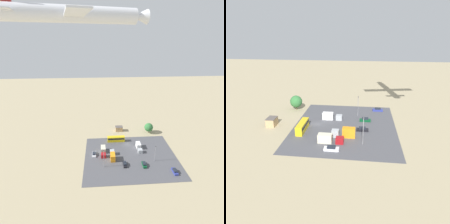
# 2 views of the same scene
# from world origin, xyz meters

# --- Properties ---
(ground_plane) EXTENTS (400.00, 400.00, 0.00)m
(ground_plane) POSITION_xyz_m (0.00, 0.00, 0.00)
(ground_plane) COLOR tan
(parking_lot_surface) EXTENTS (48.24, 39.28, 0.08)m
(parking_lot_surface) POSITION_xyz_m (0.00, 11.24, 0.04)
(parking_lot_surface) COLOR #4C4C51
(parking_lot_surface) RESTS_ON ground
(shed_building) EXTENTS (4.96, 3.50, 3.23)m
(shed_building) POSITION_xyz_m (3.05, -17.39, 1.62)
(shed_building) COLOR tan
(shed_building) RESTS_ON ground
(bus) EXTENTS (10.39, 2.51, 3.32)m
(bus) POSITION_xyz_m (6.30, -4.14, 1.87)
(bus) COLOR gold
(bus) RESTS_ON ground
(parked_car_0) EXTENTS (1.72, 4.54, 1.63)m
(parked_car_0) POSITION_xyz_m (-5.48, 19.12, 0.76)
(parked_car_0) COLOR #0C4723
(parked_car_0) RESTS_ON ground
(parked_car_1) EXTENTS (1.97, 4.74, 1.43)m
(parked_car_1) POSITION_xyz_m (19.28, 8.77, 0.68)
(parked_car_1) COLOR silver
(parked_car_1) RESTS_ON ground
(parked_car_2) EXTENTS (1.84, 4.66, 1.60)m
(parked_car_2) POSITION_xyz_m (-18.60, 24.85, 0.75)
(parked_car_2) COLOR navy
(parked_car_2) RESTS_ON ground
(parked_car_3) EXTENTS (1.71, 4.49, 1.52)m
(parked_car_3) POSITION_xyz_m (3.97, 18.13, 0.72)
(parked_car_3) COLOR black
(parked_car_3) RESTS_ON ground
(parked_truck_0) EXTENTS (2.33, 8.20, 3.00)m
(parked_truck_0) POSITION_xyz_m (-5.84, 4.85, 1.45)
(parked_truck_0) COLOR #ADB2B7
(parked_truck_0) RESTS_ON ground
(parked_truck_1) EXTENTS (2.53, 8.64, 2.97)m
(parked_truck_1) POSITION_xyz_m (14.34, 7.26, 1.44)
(parked_truck_1) COLOR maroon
(parked_truck_1) RESTS_ON ground
(parked_truck_2) EXTENTS (2.33, 8.28, 3.54)m
(parked_truck_2) POSITION_xyz_m (9.62, 12.12, 1.70)
(parked_truck_2) COLOR #ADB2B7
(parked_truck_2) RESTS_ON ground
(tree_near_shed) EXTENTS (5.66, 5.66, 6.86)m
(tree_near_shed) POSITION_xyz_m (-16.24, -13.35, 4.02)
(tree_near_shed) COLOR brown
(tree_near_shed) RESTS_ON ground
(light_pole_lot_centre) EXTENTS (0.90, 0.28, 9.67)m
(light_pole_lot_centre) POSITION_xyz_m (14.27, 18.41, 5.35)
(light_pole_lot_centre) COLOR gray
(light_pole_lot_centre) RESTS_ON ground
(light_pole_lot_edge) EXTENTS (0.90, 0.28, 8.77)m
(light_pole_lot_edge) POSITION_xyz_m (-11.57, 15.82, 4.89)
(light_pole_lot_edge) COLOR gray
(light_pole_lot_edge) RESTS_ON ground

